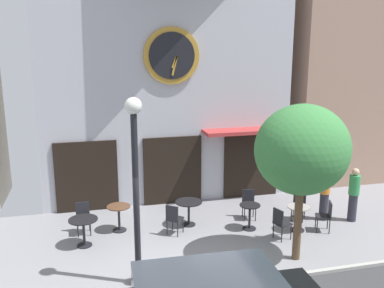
# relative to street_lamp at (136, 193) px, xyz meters

# --- Properties ---
(clock_building) EXTENTS (8.44, 4.16, 9.19)m
(clock_building) POSITION_rel_street_lamp_xyz_m (1.76, 6.14, 2.60)
(clock_building) COLOR #B2B2BC
(clock_building) RESTS_ON ground_plane
(street_lamp) EXTENTS (0.36, 0.36, 4.22)m
(street_lamp) POSITION_rel_street_lamp_xyz_m (0.00, 0.00, 0.00)
(street_lamp) COLOR black
(street_lamp) RESTS_ON ground_plane
(street_tree) EXTENTS (2.30, 2.07, 3.93)m
(street_tree) POSITION_rel_street_lamp_xyz_m (3.98, 0.16, 0.68)
(street_tree) COLOR brown
(street_tree) RESTS_ON ground_plane
(cafe_table_center_right) EXTENTS (0.77, 0.77, 0.77)m
(cafe_table_center_right) POSITION_rel_street_lamp_xyz_m (-1.19, 2.17, -1.58)
(cafe_table_center_right) COLOR black
(cafe_table_center_right) RESTS_ON ground_plane
(cafe_table_center_left) EXTENTS (0.67, 0.67, 0.76)m
(cafe_table_center_left) POSITION_rel_street_lamp_xyz_m (-0.20, 2.90, -1.62)
(cafe_table_center_left) COLOR black
(cafe_table_center_left) RESTS_ON ground_plane
(cafe_table_near_curb) EXTENTS (0.79, 0.79, 0.75)m
(cafe_table_near_curb) POSITION_rel_street_lamp_xyz_m (1.85, 2.80, -1.58)
(cafe_table_near_curb) COLOR black
(cafe_table_near_curb) RESTS_ON ground_plane
(cafe_table_leftmost) EXTENTS (0.60, 0.60, 0.75)m
(cafe_table_leftmost) POSITION_rel_street_lamp_xyz_m (3.50, 2.09, -1.65)
(cafe_table_leftmost) COLOR black
(cafe_table_leftmost) RESTS_ON ground_plane
(cafe_table_center) EXTENTS (0.65, 0.65, 0.74)m
(cafe_table_center) POSITION_rel_street_lamp_xyz_m (4.82, 1.65, -1.64)
(cafe_table_center) COLOR black
(cafe_table_center) RESTS_ON ground_plane
(cafe_chair_facing_wall) EXTENTS (0.42, 0.42, 0.90)m
(cafe_chair_facing_wall) POSITION_rel_street_lamp_xyz_m (-1.20, 3.00, -1.61)
(cafe_chair_facing_wall) COLOR black
(cafe_chair_facing_wall) RESTS_ON ground_plane
(cafe_chair_curbside) EXTENTS (0.52, 0.52, 0.90)m
(cafe_chair_curbside) POSITION_rel_street_lamp_xyz_m (5.57, 1.41, -1.61)
(cafe_chair_curbside) COLOR black
(cafe_chair_curbside) RESTS_ON ground_plane
(cafe_chair_near_tree) EXTENTS (0.47, 0.47, 0.90)m
(cafe_chair_near_tree) POSITION_rel_street_lamp_xyz_m (3.77, 2.86, -1.61)
(cafe_chair_near_tree) COLOR black
(cafe_chair_near_tree) RESTS_ON ground_plane
(cafe_chair_under_awning) EXTENTS (0.50, 0.50, 0.90)m
(cafe_chair_under_awning) POSITION_rel_street_lamp_xyz_m (4.07, 1.25, -1.61)
(cafe_chair_under_awning) COLOR black
(cafe_chair_under_awning) RESTS_ON ground_plane
(cafe_chair_by_entrance) EXTENTS (0.56, 0.56, 0.90)m
(cafe_chair_by_entrance) POSITION_rel_street_lamp_xyz_m (1.27, 2.25, -1.61)
(cafe_chair_by_entrance) COLOR black
(cafe_chair_by_entrance) RESTS_ON ground_plane
(cafe_chair_outer) EXTENTS (0.56, 0.56, 0.90)m
(cafe_chair_outer) POSITION_rel_street_lamp_xyz_m (5.24, 2.39, -1.61)
(cafe_chair_outer) COLOR black
(cafe_chair_outer) RESTS_ON ground_plane
(pedestrian_green) EXTENTS (0.39, 0.39, 1.67)m
(pedestrian_green) POSITION_rel_street_lamp_xyz_m (6.77, 1.89, -1.28)
(pedestrian_green) COLOR #2D2D38
(pedestrian_green) RESTS_ON ground_plane
(pedestrian_orange) EXTENTS (0.37, 0.37, 1.67)m
(pedestrian_orange) POSITION_rel_street_lamp_xyz_m (5.97, 2.19, -1.28)
(pedestrian_orange) COLOR #2D2D38
(pedestrian_orange) RESTS_ON ground_plane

